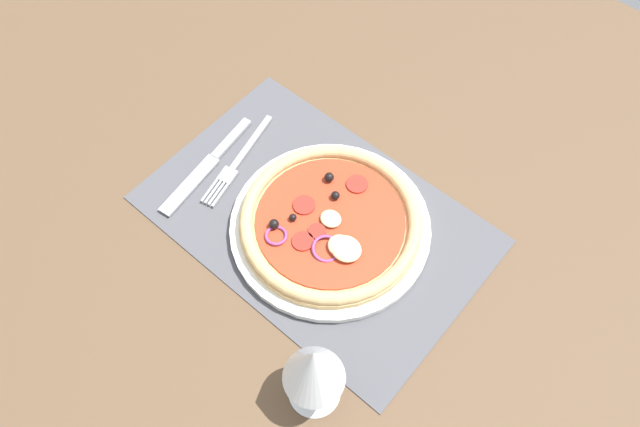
{
  "coord_description": "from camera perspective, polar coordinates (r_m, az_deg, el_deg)",
  "views": [
    {
      "loc": [
        -28.39,
        32.19,
        74.18
      ],
      "look_at": [
        -0.8,
        0.0,
        2.5
      ],
      "focal_mm": 33.95,
      "sensor_mm": 36.0,
      "label": 1
    }
  ],
  "objects": [
    {
      "name": "ground_plane",
      "position": [
        0.87,
        -0.4,
        -0.95
      ],
      "size": [
        190.0,
        140.0,
        2.4
      ],
      "primitive_type": "cube",
      "color": "brown"
    },
    {
      "name": "placemat",
      "position": [
        0.86,
        -0.41,
        -0.48
      ],
      "size": [
        46.89,
        30.79,
        0.4
      ],
      "primitive_type": "cube",
      "color": "#4C4C51",
      "rests_on": "ground_plane"
    },
    {
      "name": "plate",
      "position": [
        0.84,
        0.99,
        -1.24
      ],
      "size": [
        27.89,
        27.89,
        1.1
      ],
      "primitive_type": "cylinder",
      "color": "silver",
      "rests_on": "placemat"
    },
    {
      "name": "pizza",
      "position": [
        0.83,
        1.0,
        -0.74
      ],
      "size": [
        25.1,
        25.1,
        2.68
      ],
      "color": "tan",
      "rests_on": "plate"
    },
    {
      "name": "fork",
      "position": [
        0.91,
        -7.92,
        4.67
      ],
      "size": [
        5.59,
        17.87,
        0.44
      ],
      "rotation": [
        0.0,
        0.0,
        1.8
      ],
      "color": "#B2B5BA",
      "rests_on": "placemat"
    },
    {
      "name": "knife",
      "position": [
        0.91,
        -10.62,
        4.44
      ],
      "size": [
        4.24,
        20.04,
        0.62
      ],
      "rotation": [
        0.0,
        0.0,
        1.7
      ],
      "color": "#B2B5BA",
      "rests_on": "placemat"
    },
    {
      "name": "wine_glass",
      "position": [
        0.67,
        -0.6,
        -14.31
      ],
      "size": [
        7.2,
        7.2,
        14.9
      ],
      "color": "silver",
      "rests_on": "ground_plane"
    }
  ]
}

